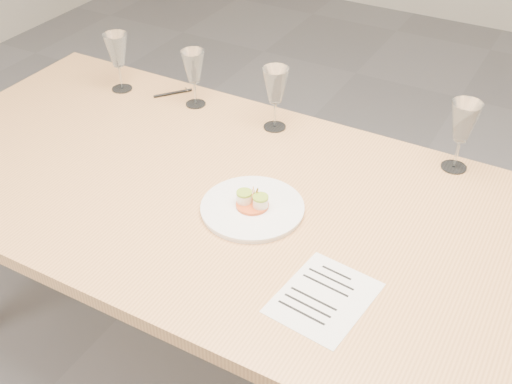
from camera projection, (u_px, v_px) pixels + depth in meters
The scene contains 9 objects.
ground at pixel (279, 383), 2.19m from camera, with size 7.00×7.00×0.00m, color slate.
dining_table at pixel (284, 230), 1.78m from camera, with size 2.40×1.00×0.75m.
dinner_plate at pixel (252, 207), 1.73m from camera, with size 0.28×0.28×0.07m.
recipe_sheet at pixel (324, 298), 1.48m from camera, with size 0.22×0.27×0.00m.
ballpoint_pen at pixel (173, 93), 2.27m from camera, with size 0.10×0.11×0.01m.
wine_glass_0 at pixel (117, 51), 2.22m from camera, with size 0.08×0.08×0.21m.
wine_glass_1 at pixel (193, 68), 2.13m from camera, with size 0.08×0.08×0.20m.
wine_glass_2 at pixel (275, 87), 2.01m from camera, with size 0.08×0.08×0.21m.
wine_glass_3 at pixel (463, 123), 1.82m from camera, with size 0.09×0.09×0.22m.
Camera 1 is at (0.60, -1.23, 1.83)m, focal length 45.00 mm.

